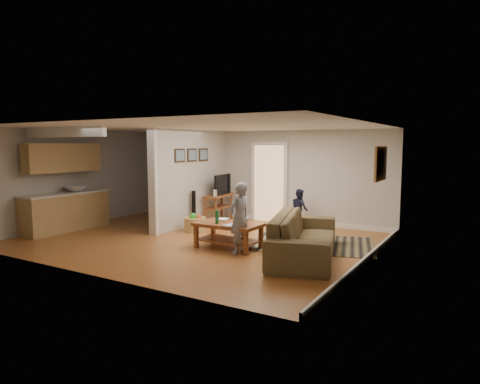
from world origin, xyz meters
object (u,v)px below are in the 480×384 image
object	(u,v)px
tv_console	(219,197)
child	(239,253)
speaker_right	(243,207)
sofa	(304,257)
toddler	(299,228)
speaker_left	(194,209)
coffee_table	(229,228)
toy_basket	(195,224)

from	to	relation	value
tv_console	child	world-z (taller)	tv_console
speaker_right	tv_console	bearing A→B (deg)	151.79
sofa	toddler	xyz separation A→B (m)	(-1.18, 2.59, 0.00)
sofa	toddler	distance (m)	2.85
speaker_left	child	world-z (taller)	speaker_left
tv_console	speaker_right	xyz separation A→B (m)	(1.05, -0.51, -0.15)
coffee_table	toy_basket	bearing A→B (deg)	148.39
coffee_table	toddler	size ratio (longest dim) A/B	1.33
sofa	speaker_right	bearing A→B (deg)	35.93
toy_basket	toddler	world-z (taller)	toddler
tv_console	speaker_left	distance (m)	1.03
sofa	coffee_table	world-z (taller)	coffee_table
child	toddler	bearing A→B (deg)	-167.29
child	toddler	xyz separation A→B (m)	(0.01, 2.99, 0.00)
speaker_right	toddler	distance (m)	1.55
sofa	speaker_left	world-z (taller)	speaker_left
speaker_right	child	xyz separation A→B (m)	(1.23, -2.22, -0.53)
speaker_left	speaker_right	bearing A→B (deg)	-2.67
sofa	coffee_table	bearing A→B (deg)	78.02
tv_console	child	xyz separation A→B (m)	(2.28, -2.74, -0.68)
speaker_left	child	bearing A→B (deg)	-60.76
sofa	toy_basket	size ratio (longest dim) A/B	5.26
coffee_table	speaker_right	world-z (taller)	speaker_right
sofa	speaker_left	distance (m)	3.87
speaker_left	toddler	distance (m)	2.76
sofa	toy_basket	bearing A→B (deg)	58.00
tv_console	speaker_left	size ratio (longest dim) A/B	1.33
coffee_table	toddler	distance (m)	2.79
speaker_right	toy_basket	xyz separation A→B (m)	(-0.78, -0.97, -0.34)
tv_console	speaker_right	size ratio (longest dim) A/B	1.17
sofa	speaker_right	size ratio (longest dim) A/B	2.61
speaker_right	toddler	world-z (taller)	speaker_right
child	tv_console	bearing A→B (deg)	-127.31
toy_basket	speaker_left	bearing A→B (deg)	129.17
speaker_right	toddler	xyz separation A→B (m)	(1.24, 0.76, -0.53)
sofa	speaker_right	xyz separation A→B (m)	(-2.42, 1.83, 0.53)
speaker_left	speaker_right	distance (m)	1.27
sofa	toddler	size ratio (longest dim) A/B	2.77
coffee_table	child	bearing A→B (deg)	-33.12
sofa	tv_console	bearing A→B (deg)	38.99
tv_console	toddler	world-z (taller)	tv_console
tv_console	toy_basket	bearing A→B (deg)	-88.11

